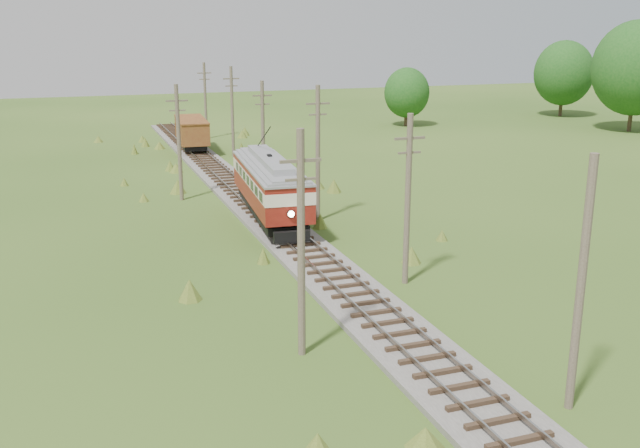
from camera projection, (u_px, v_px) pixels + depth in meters
name	position (u px, v px, depth m)	size (l,w,h in m)	color
railbed_main	(260.00, 211.00, 49.64)	(3.60, 96.00, 0.57)	#605B54
streetcar	(270.00, 183.00, 46.58)	(4.14, 13.13, 5.95)	black
gondola	(192.00, 131.00, 73.82)	(3.47, 8.91, 2.90)	black
gravel_pile	(256.00, 166.00, 64.01)	(3.17, 3.36, 1.15)	gray
utility_pole_r_1	(581.00, 287.00, 23.20)	(0.30, 0.30, 8.80)	brown
utility_pole_r_2	(408.00, 198.00, 35.06)	(1.60, 0.30, 8.60)	brown
utility_pole_r_3	(318.00, 152.00, 46.77)	(1.60, 0.30, 9.00)	brown
utility_pole_r_4	(263.00, 131.00, 58.59)	(1.60, 0.30, 8.40)	brown
utility_pole_r_5	(232.00, 111.00, 70.45)	(1.60, 0.30, 8.90)	brown
utility_pole_r_6	(205.00, 100.00, 82.21)	(1.60, 0.30, 8.70)	brown
utility_pole_l_a	(301.00, 243.00, 27.13)	(1.60, 0.30, 9.00)	brown
utility_pole_l_b	(179.00, 142.00, 52.50)	(1.60, 0.30, 8.60)	brown
tree_right_4	(636.00, 68.00, 86.91)	(10.50, 10.50, 13.53)	#38281C
tree_right_5	(564.00, 73.00, 102.49)	(8.40, 8.40, 10.82)	#38281C
tree_mid_b	(407.00, 93.00, 92.75)	(5.88, 5.88, 7.57)	#38281C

